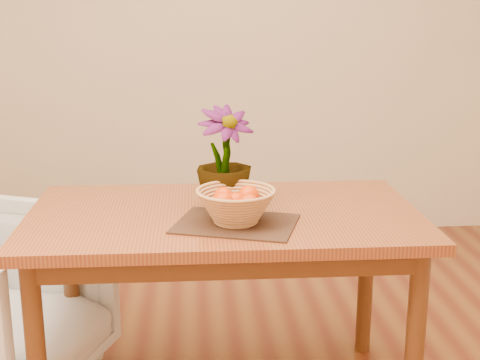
{
  "coord_description": "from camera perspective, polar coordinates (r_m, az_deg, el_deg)",
  "views": [
    {
      "loc": [
        -0.11,
        -1.99,
        1.46
      ],
      "look_at": [
        0.05,
        0.2,
        0.89
      ],
      "focal_mm": 50.0,
      "sensor_mm": 36.0,
      "label": 1
    }
  ],
  "objects": [
    {
      "name": "placemat",
      "position": [
        2.26,
        -0.35,
        -3.75
      ],
      "size": [
        0.47,
        0.4,
        0.01
      ],
      "primitive_type": "cube",
      "rotation": [
        0.0,
        0.0,
        -0.3
      ],
      "color": "#3B2215",
      "rests_on": "table"
    },
    {
      "name": "wall_back",
      "position": [
        4.24,
        -2.75,
        13.07
      ],
      "size": [
        4.0,
        0.02,
        2.7
      ],
      "primitive_type": "cube",
      "color": "beige",
      "rests_on": "floor"
    },
    {
      "name": "potted_plant",
      "position": [
        2.4,
        -1.35,
        1.87
      ],
      "size": [
        0.27,
        0.27,
        0.37
      ],
      "primitive_type": "imported",
      "rotation": [
        0.0,
        0.0,
        0.38
      ],
      "color": "#1B4513",
      "rests_on": "table"
    },
    {
      "name": "wicker_basket",
      "position": [
        2.24,
        -0.35,
        -2.36
      ],
      "size": [
        0.27,
        0.27,
        0.11
      ],
      "color": "tan",
      "rests_on": "placemat"
    },
    {
      "name": "table",
      "position": [
        2.43,
        -1.37,
        -4.68
      ],
      "size": [
        1.4,
        0.8,
        0.75
      ],
      "color": "brown",
      "rests_on": "floor"
    },
    {
      "name": "orange_pile",
      "position": [
        2.23,
        -0.36,
        -1.72
      ],
      "size": [
        0.16,
        0.16,
        0.07
      ],
      "rotation": [
        0.0,
        0.0,
        0.1
      ],
      "color": "#D13A03",
      "rests_on": "wicker_basket"
    }
  ]
}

